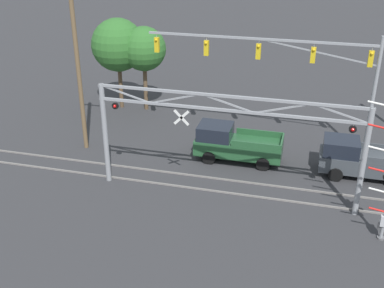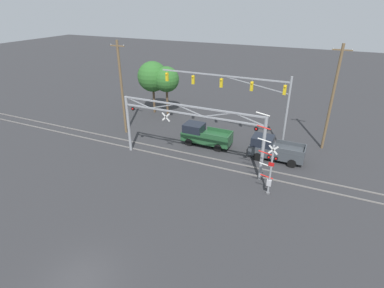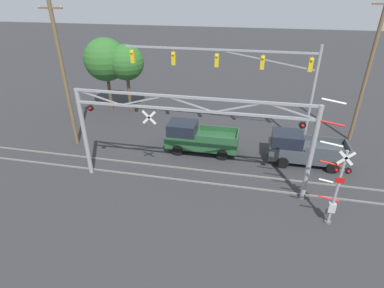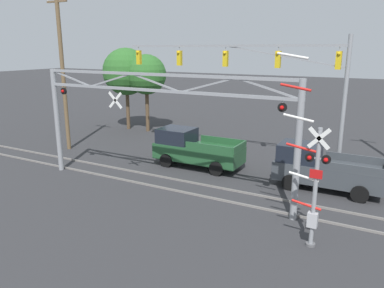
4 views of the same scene
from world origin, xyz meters
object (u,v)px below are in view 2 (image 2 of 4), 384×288
Objects in this scene: crossing_signal_mast at (269,168)px; pickup_truck_following at (274,149)px; background_tree_far_left_verge at (153,77)px; crossing_gantry at (189,126)px; utility_pole_left at (122,88)px; pickup_truck_lead at (204,135)px; utility_pole_right at (332,98)px; traffic_signal_span at (247,93)px; background_tree_beyond_span at (166,80)px.

crossing_signal_mast is 1.31× the size of pickup_truck_following.
pickup_truck_following is 19.91m from background_tree_far_left_verge.
crossing_gantry is 1.33× the size of utility_pole_left.
crossing_signal_mast is at bearing -37.96° from pickup_truck_lead.
crossing_gantry is 11.04m from utility_pole_left.
crossing_signal_mast is at bearing -13.72° from crossing_gantry.
utility_pole_right is 22.75m from background_tree_far_left_verge.
traffic_signal_span is 14.98m from background_tree_far_left_verge.
utility_pole_left reaches higher than pickup_truck_lead.
pickup_truck_following is (3.87, -2.68, -4.63)m from traffic_signal_span.
background_tree_beyond_span reaches higher than pickup_truck_following.
background_tree_beyond_span is (-16.07, 7.15, 3.82)m from pickup_truck_following.
utility_pole_right reaches higher than traffic_signal_span.
crossing_gantry is at bearing -116.36° from traffic_signal_span.
utility_pole_right reaches higher than background_tree_beyond_span.
background_tree_beyond_span is at bearing 141.22° from crossing_signal_mast.
utility_pole_left reaches higher than background_tree_far_left_verge.
traffic_signal_span reaches higher than crossing_gantry.
pickup_truck_following is 17.99m from background_tree_beyond_span.
utility_pole_right reaches higher than pickup_truck_following.
background_tree_far_left_verge reaches higher than background_tree_beyond_span.
background_tree_beyond_span is (-12.20, 4.47, -0.81)m from traffic_signal_span.
utility_pole_right is 1.53× the size of background_tree_far_left_verge.
utility_pole_right is (12.14, 4.46, 4.53)m from pickup_truck_lead.
traffic_signal_span reaches higher than crossing_signal_mast.
traffic_signal_span is 6.60m from pickup_truck_following.
pickup_truck_lead is at bearing -33.24° from background_tree_far_left_verge.
traffic_signal_span reaches higher than background_tree_beyond_span.
pickup_truck_following is 0.49× the size of utility_pole_right.
crossing_signal_mast reaches higher than background_tree_beyond_span.
crossing_signal_mast is 0.65× the size of utility_pole_left.
crossing_signal_mast is 21.62m from background_tree_beyond_span.
background_tree_far_left_verge is at bearing 162.84° from traffic_signal_span.
pickup_truck_lead is (-0.34, 4.56, -2.89)m from crossing_gantry.
background_tree_far_left_verge is (-10.48, 6.87, 4.01)m from pickup_truck_lead.
pickup_truck_lead is 0.50× the size of utility_pole_right.
pickup_truck_following is 0.75× the size of background_tree_far_left_verge.
utility_pole_left is (-10.27, 3.75, 1.53)m from crossing_gantry.
pickup_truck_following is 0.50× the size of utility_pole_left.
background_tree_beyond_span is at bearing 156.01° from pickup_truck_following.
pickup_truck_lead and pickup_truck_following have the same top height.
background_tree_far_left_verge reaches higher than crossing_gantry.
utility_pole_right reaches higher than crossing_signal_mast.
traffic_signal_span is 6.48m from pickup_truck_lead.
background_tree_beyond_span is at bearing 78.67° from utility_pole_left.
pickup_truck_following is 0.80× the size of background_tree_beyond_span.
pickup_truck_lead is 0.76× the size of background_tree_far_left_verge.
crossing_gantry is 1.30× the size of utility_pole_right.
pickup_truck_lead is at bearing 178.35° from pickup_truck_following.
background_tree_beyond_span reaches higher than pickup_truck_lead.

